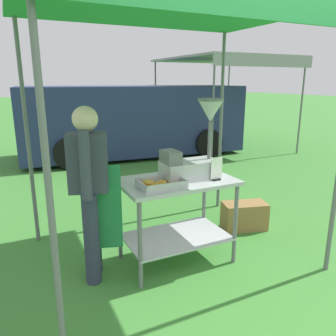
% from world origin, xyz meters
% --- Properties ---
extents(ground_plane, '(70.00, 70.00, 0.00)m').
position_xyz_m(ground_plane, '(0.00, 6.00, 0.00)').
color(ground_plane, '#3D7F33').
extents(stall_canopy, '(2.72, 2.11, 2.48)m').
position_xyz_m(stall_canopy, '(-0.23, 1.14, 2.38)').
color(stall_canopy, slate).
rests_on(stall_canopy, ground).
extents(donut_cart, '(1.12, 0.69, 0.87)m').
position_xyz_m(donut_cart, '(-0.23, 1.04, 0.64)').
color(donut_cart, '#B7B7BC').
rests_on(donut_cart, ground).
extents(donut_tray, '(0.41, 0.27, 0.07)m').
position_xyz_m(donut_tray, '(-0.48, 0.90, 0.90)').
color(donut_tray, '#B7B7BC').
rests_on(donut_tray, donut_cart).
extents(donut_fryer, '(0.63, 0.28, 0.77)m').
position_xyz_m(donut_fryer, '(-0.05, 1.02, 1.15)').
color(donut_fryer, '#B7B7BC').
rests_on(donut_fryer, donut_cart).
extents(menu_sign, '(0.13, 0.05, 0.23)m').
position_xyz_m(menu_sign, '(0.10, 0.86, 0.97)').
color(menu_sign, black).
rests_on(menu_sign, donut_cart).
extents(vendor, '(0.47, 0.53, 1.61)m').
position_xyz_m(vendor, '(-1.07, 1.12, 0.90)').
color(vendor, '#2D3347').
rests_on(vendor, ground).
extents(supply_crate, '(0.60, 0.41, 0.34)m').
position_xyz_m(supply_crate, '(0.88, 1.35, 0.17)').
color(supply_crate, olive).
rests_on(supply_crate, ground).
extents(van_navy, '(5.40, 2.41, 1.69)m').
position_xyz_m(van_navy, '(1.12, 6.12, 0.88)').
color(van_navy, navy).
rests_on(van_navy, ground).
extents(neighbour_tent, '(2.81, 3.30, 2.39)m').
position_xyz_m(neighbour_tent, '(3.67, 5.89, 2.32)').
color(neighbour_tent, slate).
rests_on(neighbour_tent, ground).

